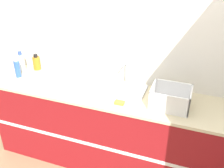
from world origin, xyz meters
name	(u,v)px	position (x,y,z in m)	size (l,w,h in m)	color
wall_back	(119,48)	(0.00, 0.60, 1.30)	(4.98, 0.06, 2.60)	silver
counter_cabinet	(109,129)	(0.00, 0.29, 0.47)	(2.61, 0.60, 0.93)	maroon
sink	(122,89)	(0.12, 0.36, 0.95)	(0.46, 0.37, 0.29)	silver
paper_towel_roll	(76,79)	(-0.32, 0.21, 1.07)	(0.12, 0.12, 0.27)	#4C4C51
dish_rack	(170,99)	(0.63, 0.25, 1.00)	(0.36, 0.29, 0.19)	white
bottle_clear	(21,62)	(-1.14, 0.42, 1.04)	(0.08, 0.08, 0.24)	silver
bottle_blue	(17,69)	(-1.08, 0.26, 1.03)	(0.06, 0.06, 0.23)	#2D56B7
bottle_amber	(36,63)	(-1.00, 0.51, 1.02)	(0.09, 0.09, 0.19)	#B26B19
sponge	(119,103)	(0.17, 0.12, 0.94)	(0.09, 0.06, 0.02)	yellow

